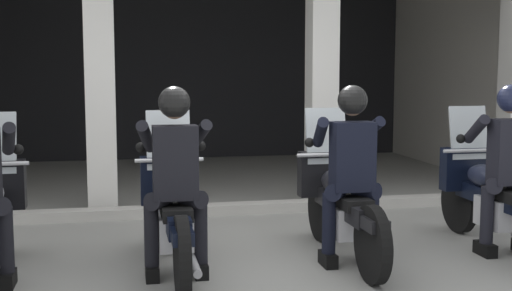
{
  "coord_description": "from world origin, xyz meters",
  "views": [
    {
      "loc": [
        -1.19,
        -5.81,
        1.71
      ],
      "look_at": [
        0.0,
        0.02,
        1.04
      ],
      "focal_mm": 46.67,
      "sensor_mm": 36.0,
      "label": 1
    }
  ],
  "objects_px": {
    "police_officer_center_left": "(175,166)",
    "motorcycle_center_right": "(340,203)",
    "police_officer_center_right": "(351,160)",
    "police_officer_far_right": "(508,155)",
    "motorcycle_center_left": "(173,211)",
    "motorcycle_far_right": "(490,196)"
  },
  "relations": [
    {
      "from": "police_officer_center_right",
      "to": "motorcycle_center_right",
      "type": "bearing_deg",
      "value": 79.95
    },
    {
      "from": "motorcycle_center_left",
      "to": "motorcycle_far_right",
      "type": "relative_size",
      "value": 1.0
    },
    {
      "from": "police_officer_center_right",
      "to": "police_officer_far_right",
      "type": "height_order",
      "value": "same"
    },
    {
      "from": "police_officer_center_left",
      "to": "motorcycle_center_right",
      "type": "xyz_separation_m",
      "value": [
        1.53,
        0.36,
        -0.44
      ]
    },
    {
      "from": "motorcycle_far_right",
      "to": "police_officer_center_left",
      "type": "bearing_deg",
      "value": 173.74
    },
    {
      "from": "police_officer_center_left",
      "to": "police_officer_far_right",
      "type": "height_order",
      "value": "same"
    },
    {
      "from": "motorcycle_center_right",
      "to": "police_officer_far_right",
      "type": "distance_m",
      "value": 1.61
    },
    {
      "from": "motorcycle_center_right",
      "to": "police_officer_far_right",
      "type": "relative_size",
      "value": 1.29
    },
    {
      "from": "police_officer_center_left",
      "to": "police_officer_far_right",
      "type": "relative_size",
      "value": 1.0
    },
    {
      "from": "motorcycle_far_right",
      "to": "motorcycle_center_left",
      "type": "bearing_deg",
      "value": 168.49
    },
    {
      "from": "motorcycle_center_right",
      "to": "police_officer_far_right",
      "type": "height_order",
      "value": "police_officer_far_right"
    },
    {
      "from": "police_officer_center_right",
      "to": "police_officer_center_left",
      "type": "bearing_deg",
      "value": 172.97
    },
    {
      "from": "police_officer_center_left",
      "to": "motorcycle_far_right",
      "type": "bearing_deg",
      "value": -3.64
    },
    {
      "from": "police_officer_center_left",
      "to": "motorcycle_center_right",
      "type": "height_order",
      "value": "police_officer_center_left"
    },
    {
      "from": "police_officer_far_right",
      "to": "motorcycle_far_right",
      "type": "bearing_deg",
      "value": 76.31
    },
    {
      "from": "motorcycle_center_left",
      "to": "police_officer_far_right",
      "type": "bearing_deg",
      "value": -14.19
    },
    {
      "from": "motorcycle_far_right",
      "to": "police_officer_far_right",
      "type": "bearing_deg",
      "value": -103.69
    },
    {
      "from": "police_officer_center_left",
      "to": "motorcycle_center_right",
      "type": "distance_m",
      "value": 1.64
    },
    {
      "from": "motorcycle_center_left",
      "to": "motorcycle_far_right",
      "type": "xyz_separation_m",
      "value": [
        3.07,
        0.1,
        0.0
      ]
    },
    {
      "from": "police_officer_center_left",
      "to": "police_officer_center_right",
      "type": "relative_size",
      "value": 1.0
    },
    {
      "from": "motorcycle_center_left",
      "to": "motorcycle_center_right",
      "type": "relative_size",
      "value": 1.0
    },
    {
      "from": "police_officer_center_right",
      "to": "police_officer_far_right",
      "type": "xyz_separation_m",
      "value": [
        1.53,
        0.03,
        0.0
      ]
    }
  ]
}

